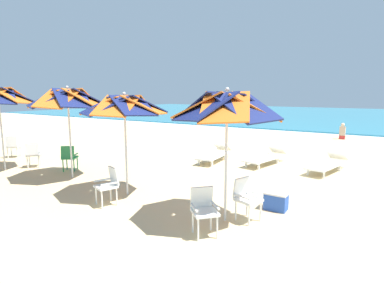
{
  "coord_description": "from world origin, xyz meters",
  "views": [
    {
      "loc": [
        2.58,
        -8.65,
        2.57
      ],
      "look_at": [
        -2.74,
        -0.29,
        1.0
      ],
      "focal_mm": 29.0,
      "sensor_mm": 36.0,
      "label": 1
    }
  ],
  "objects_px": {
    "plastic_chair_4": "(33,153)",
    "plastic_chair_0": "(204,208)",
    "plastic_chair_5": "(13,145)",
    "beachgoer_seated": "(343,134)",
    "beach_umbrella_1": "(124,106)",
    "cooler_box": "(276,201)",
    "beach_umbrella_0": "(227,107)",
    "plastic_chair_1": "(246,196)",
    "plastic_chair_3": "(69,156)",
    "sun_lounger_1": "(265,157)",
    "sun_lounger_2": "(215,154)",
    "beach_umbrella_2": "(68,99)",
    "sun_lounger_0": "(327,164)",
    "plastic_chair_2": "(109,184)"
  },
  "relations": [
    {
      "from": "plastic_chair_3",
      "to": "plastic_chair_5",
      "type": "relative_size",
      "value": 1.0
    },
    {
      "from": "plastic_chair_0",
      "to": "beach_umbrella_1",
      "type": "height_order",
      "value": "beach_umbrella_1"
    },
    {
      "from": "beach_umbrella_0",
      "to": "beach_umbrella_2",
      "type": "bearing_deg",
      "value": 175.77
    },
    {
      "from": "plastic_chair_1",
      "to": "beach_umbrella_1",
      "type": "relative_size",
      "value": 0.33
    },
    {
      "from": "plastic_chair_4",
      "to": "beach_umbrella_1",
      "type": "bearing_deg",
      "value": -4.68
    },
    {
      "from": "sun_lounger_1",
      "to": "beachgoer_seated",
      "type": "height_order",
      "value": "beachgoer_seated"
    },
    {
      "from": "beach_umbrella_1",
      "to": "cooler_box",
      "type": "distance_m",
      "value": 4.21
    },
    {
      "from": "plastic_chair_1",
      "to": "sun_lounger_1",
      "type": "distance_m",
      "value": 5.2
    },
    {
      "from": "beach_umbrella_1",
      "to": "cooler_box",
      "type": "relative_size",
      "value": 5.19
    },
    {
      "from": "plastic_chair_0",
      "to": "plastic_chair_4",
      "type": "relative_size",
      "value": 1.0
    },
    {
      "from": "beach_umbrella_1",
      "to": "beachgoer_seated",
      "type": "distance_m",
      "value": 14.24
    },
    {
      "from": "plastic_chair_5",
      "to": "beachgoer_seated",
      "type": "xyz_separation_m",
      "value": [
        10.49,
        12.78,
        -0.2
      ]
    },
    {
      "from": "beach_umbrella_0",
      "to": "beach_umbrella_2",
      "type": "distance_m",
      "value": 5.42
    },
    {
      "from": "beach_umbrella_2",
      "to": "sun_lounger_1",
      "type": "distance_m",
      "value": 6.91
    },
    {
      "from": "plastic_chair_4",
      "to": "beachgoer_seated",
      "type": "bearing_deg",
      "value": 58.37
    },
    {
      "from": "beach_umbrella_2",
      "to": "plastic_chair_5",
      "type": "bearing_deg",
      "value": 171.86
    },
    {
      "from": "beach_umbrella_0",
      "to": "plastic_chair_3",
      "type": "relative_size",
      "value": 3.09
    },
    {
      "from": "plastic_chair_4",
      "to": "beachgoer_seated",
      "type": "relative_size",
      "value": 0.94
    },
    {
      "from": "sun_lounger_0",
      "to": "sun_lounger_2",
      "type": "height_order",
      "value": "same"
    },
    {
      "from": "beach_umbrella_2",
      "to": "plastic_chair_5",
      "type": "xyz_separation_m",
      "value": [
        -4.59,
        0.66,
        -1.9
      ]
    },
    {
      "from": "plastic_chair_4",
      "to": "plastic_chair_5",
      "type": "relative_size",
      "value": 1.0
    },
    {
      "from": "sun_lounger_1",
      "to": "sun_lounger_2",
      "type": "height_order",
      "value": "same"
    },
    {
      "from": "sun_lounger_0",
      "to": "cooler_box",
      "type": "distance_m",
      "value": 4.22
    },
    {
      "from": "plastic_chair_2",
      "to": "beachgoer_seated",
      "type": "bearing_deg",
      "value": 77.51
    },
    {
      "from": "beach_umbrella_0",
      "to": "plastic_chair_4",
      "type": "distance_m",
      "value": 7.92
    },
    {
      "from": "beach_umbrella_1",
      "to": "sun_lounger_2",
      "type": "relative_size",
      "value": 1.18
    },
    {
      "from": "sun_lounger_1",
      "to": "cooler_box",
      "type": "height_order",
      "value": "sun_lounger_1"
    },
    {
      "from": "beach_umbrella_0",
      "to": "plastic_chair_0",
      "type": "height_order",
      "value": "beach_umbrella_0"
    },
    {
      "from": "beach_umbrella_0",
      "to": "plastic_chair_3",
      "type": "bearing_deg",
      "value": 171.9
    },
    {
      "from": "beach_umbrella_2",
      "to": "plastic_chair_0",
      "type": "bearing_deg",
      "value": -12.16
    },
    {
      "from": "plastic_chair_3",
      "to": "sun_lounger_1",
      "type": "bearing_deg",
      "value": 40.51
    },
    {
      "from": "beach_umbrella_0",
      "to": "beach_umbrella_1",
      "type": "height_order",
      "value": "beach_umbrella_0"
    },
    {
      "from": "beach_umbrella_2",
      "to": "plastic_chair_5",
      "type": "height_order",
      "value": "beach_umbrella_2"
    },
    {
      "from": "beach_umbrella_2",
      "to": "sun_lounger_0",
      "type": "xyz_separation_m",
      "value": [
        6.46,
        4.95,
        -2.11
      ]
    },
    {
      "from": "beach_umbrella_0",
      "to": "plastic_chair_5",
      "type": "xyz_separation_m",
      "value": [
        -9.99,
        1.06,
        -1.8
      ]
    },
    {
      "from": "plastic_chair_5",
      "to": "beachgoer_seated",
      "type": "distance_m",
      "value": 16.54
    },
    {
      "from": "beach_umbrella_1",
      "to": "sun_lounger_2",
      "type": "distance_m",
      "value": 5.06
    },
    {
      "from": "plastic_chair_4",
      "to": "plastic_chair_0",
      "type": "bearing_deg",
      "value": -9.56
    },
    {
      "from": "beach_umbrella_0",
      "to": "beach_umbrella_1",
      "type": "relative_size",
      "value": 1.03
    },
    {
      "from": "beach_umbrella_0",
      "to": "sun_lounger_0",
      "type": "bearing_deg",
      "value": 78.83
    },
    {
      "from": "beach_umbrella_1",
      "to": "beach_umbrella_2",
      "type": "xyz_separation_m",
      "value": [
        -2.56,
        0.26,
        0.14
      ]
    },
    {
      "from": "cooler_box",
      "to": "beach_umbrella_0",
      "type": "bearing_deg",
      "value": -120.73
    },
    {
      "from": "beach_umbrella_0",
      "to": "plastic_chair_1",
      "type": "xyz_separation_m",
      "value": [
        0.33,
        0.27,
        -1.8
      ]
    },
    {
      "from": "sun_lounger_1",
      "to": "beachgoer_seated",
      "type": "distance_m",
      "value": 8.67
    },
    {
      "from": "beach_umbrella_1",
      "to": "sun_lounger_0",
      "type": "relative_size",
      "value": 1.16
    },
    {
      "from": "plastic_chair_1",
      "to": "plastic_chair_5",
      "type": "bearing_deg",
      "value": 175.67
    },
    {
      "from": "beach_umbrella_0",
      "to": "plastic_chair_2",
      "type": "distance_m",
      "value": 3.3
    },
    {
      "from": "beach_umbrella_0",
      "to": "sun_lounger_2",
      "type": "xyz_separation_m",
      "value": [
        -2.83,
        4.79,
        -2.02
      ]
    },
    {
      "from": "plastic_chair_3",
      "to": "plastic_chair_5",
      "type": "bearing_deg",
      "value": 177.36
    },
    {
      "from": "beach_umbrella_1",
      "to": "plastic_chair_3",
      "type": "relative_size",
      "value": 3.0
    }
  ]
}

